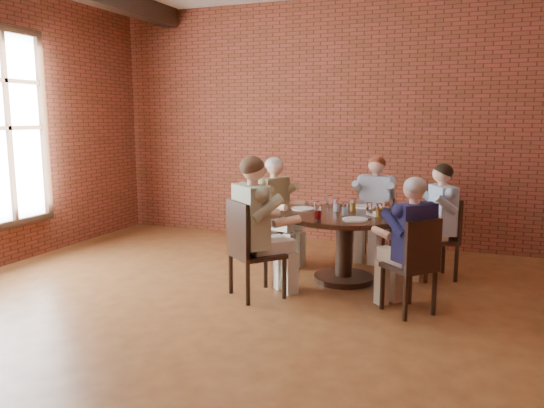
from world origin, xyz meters
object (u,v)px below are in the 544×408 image
(chair_d, at_px, (248,246))
(chair_e, at_px, (415,263))
(chair_b, at_px, (376,219))
(diner_e, at_px, (410,246))
(diner_c, at_px, (277,211))
(diner_d, at_px, (257,228))
(smartphone, at_px, (365,219))
(diner_a, at_px, (437,222))
(chair_a, at_px, (443,234))
(diner_b, at_px, (375,208))
(chair_c, at_px, (272,222))
(dining_table, at_px, (344,234))

(chair_d, bearing_deg, chair_e, -135.49)
(chair_b, height_order, diner_e, diner_e)
(diner_c, relative_size, diner_e, 1.04)
(diner_d, xyz_separation_m, smartphone, (0.97, 0.54, 0.05))
(smartphone, bearing_deg, diner_d, -134.36)
(diner_a, xyz_separation_m, chair_d, (-1.68, -1.35, -0.11))
(diner_c, xyz_separation_m, diner_d, (0.25, -1.21, 0.05))
(chair_a, xyz_separation_m, diner_b, (-0.86, 0.56, 0.15))
(diner_b, relative_size, chair_d, 1.33)
(chair_a, height_order, chair_c, chair_c)
(chair_a, relative_size, diner_d, 0.65)
(diner_d, bearing_deg, chair_d, 90.00)
(diner_a, bearing_deg, diner_b, -153.88)
(diner_b, xyz_separation_m, smartphone, (0.15, -1.33, 0.11))
(diner_b, bearing_deg, diner_c, -141.28)
(diner_c, height_order, chair_e, diner_c)
(chair_d, relative_size, diner_d, 0.70)
(chair_a, distance_m, diner_a, 0.16)
(diner_a, bearing_deg, dining_table, -90.00)
(diner_b, relative_size, chair_e, 1.45)
(chair_c, height_order, diner_d, diner_d)
(chair_b, height_order, chair_c, chair_c)
(chair_c, height_order, smartphone, chair_c)
(dining_table, distance_m, diner_a, 1.04)
(dining_table, distance_m, diner_d, 1.07)
(chair_b, relative_size, smartphone, 7.15)
(diner_c, bearing_deg, diner_a, -64.69)
(diner_d, relative_size, chair_e, 1.57)
(chair_a, distance_m, chair_c, 2.01)
(diner_c, bearing_deg, smartphone, -95.68)
(diner_b, xyz_separation_m, diner_d, (-0.82, -1.87, 0.05))
(chair_c, bearing_deg, chair_a, -64.74)
(diner_b, xyz_separation_m, diner_e, (0.64, -1.79, -0.02))
(smartphone, bearing_deg, chair_e, -25.86)
(diner_c, xyz_separation_m, smartphone, (1.21, -0.67, 0.11))
(dining_table, xyz_separation_m, diner_d, (-0.69, -0.80, 0.17))
(diner_a, distance_m, diner_d, 2.06)
(diner_b, bearing_deg, chair_d, -107.54)
(chair_d, xyz_separation_m, chair_e, (1.58, 0.10, -0.04))
(chair_b, height_order, smartphone, chair_b)
(diner_b, bearing_deg, diner_a, -30.02)
(chair_d, xyz_separation_m, diner_d, (0.06, 0.07, 0.18))
(diner_b, relative_size, diner_d, 0.92)
(diner_c, xyz_separation_m, diner_e, (1.71, -1.13, -0.02))
(diner_b, distance_m, chair_d, 2.14)
(diner_a, distance_m, chair_b, 1.04)
(chair_b, distance_m, chair_e, 2.04)
(chair_a, xyz_separation_m, chair_e, (-0.17, -1.28, -0.01))
(diner_a, height_order, chair_b, diner_a)
(dining_table, distance_m, smartphone, 0.45)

